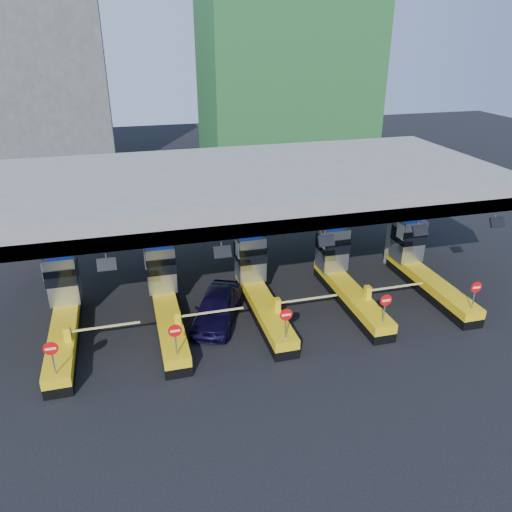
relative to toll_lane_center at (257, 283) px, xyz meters
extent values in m
plane|color=black|center=(0.00, -0.28, -1.40)|extent=(120.00, 120.00, 0.00)
cube|color=slate|center=(0.00, 2.72, 4.85)|extent=(28.00, 12.00, 1.50)
cube|color=#4C4C49|center=(0.00, -2.98, 4.45)|extent=(28.00, 0.60, 0.70)
cube|color=slate|center=(-10.00, 2.72, 1.35)|extent=(1.00, 1.00, 5.50)
cube|color=slate|center=(0.00, 2.72, 1.35)|extent=(1.00, 1.00, 5.50)
cube|color=slate|center=(10.00, 2.72, 1.35)|extent=(1.00, 1.00, 5.50)
cylinder|color=slate|center=(-7.50, -2.98, 3.85)|extent=(0.06, 0.06, 0.50)
cube|color=black|center=(-7.50, -3.18, 3.50)|extent=(0.80, 0.38, 0.54)
cylinder|color=slate|center=(-2.50, -2.98, 3.85)|extent=(0.06, 0.06, 0.50)
cube|color=black|center=(-2.50, -3.18, 3.50)|extent=(0.80, 0.38, 0.54)
cylinder|color=slate|center=(2.50, -2.98, 3.85)|extent=(0.06, 0.06, 0.50)
cube|color=black|center=(2.50, -3.18, 3.50)|extent=(0.80, 0.38, 0.54)
cylinder|color=slate|center=(7.50, -2.98, 3.85)|extent=(0.06, 0.06, 0.50)
cube|color=black|center=(7.50, -3.18, 3.50)|extent=(0.80, 0.38, 0.54)
cylinder|color=slate|center=(12.00, -2.98, 3.85)|extent=(0.06, 0.06, 0.50)
cube|color=black|center=(12.00, -3.18, 3.50)|extent=(0.80, 0.38, 0.54)
cube|color=black|center=(-10.00, -1.28, -1.15)|extent=(1.20, 8.00, 0.50)
cube|color=#E5B70C|center=(-10.00, -1.28, -0.65)|extent=(1.20, 8.00, 0.50)
cube|color=#9EA3A8|center=(-10.00, 1.52, 0.90)|extent=(1.50, 1.50, 2.60)
cube|color=black|center=(-10.00, 1.50, 1.20)|extent=(1.56, 1.56, 0.90)
cube|color=#0C2DBF|center=(-10.00, 1.52, 2.48)|extent=(1.30, 0.35, 0.55)
cube|color=white|center=(-10.80, 1.22, 1.60)|extent=(0.06, 0.70, 0.90)
cylinder|color=slate|center=(-10.00, -4.88, 0.25)|extent=(0.07, 0.07, 1.30)
cylinder|color=red|center=(-10.00, -4.91, 0.85)|extent=(0.60, 0.04, 0.60)
cube|color=white|center=(-10.00, -4.93, 0.85)|extent=(0.42, 0.02, 0.10)
cube|color=#E5B70C|center=(-9.65, -2.48, -0.05)|extent=(0.30, 0.35, 0.70)
cube|color=white|center=(-8.00, -2.48, 0.05)|extent=(3.20, 0.08, 0.08)
cube|color=black|center=(-5.00, -1.28, -1.15)|extent=(1.20, 8.00, 0.50)
cube|color=#E5B70C|center=(-5.00, -1.28, -0.65)|extent=(1.20, 8.00, 0.50)
cube|color=#9EA3A8|center=(-5.00, 1.52, 0.90)|extent=(1.50, 1.50, 2.60)
cube|color=black|center=(-5.00, 1.50, 1.20)|extent=(1.56, 1.56, 0.90)
cube|color=#0C2DBF|center=(-5.00, 1.52, 2.48)|extent=(1.30, 0.35, 0.55)
cube|color=white|center=(-5.80, 1.22, 1.60)|extent=(0.06, 0.70, 0.90)
cylinder|color=slate|center=(-5.00, -4.88, 0.25)|extent=(0.07, 0.07, 1.30)
cylinder|color=red|center=(-5.00, -4.91, 0.85)|extent=(0.60, 0.04, 0.60)
cube|color=white|center=(-5.00, -4.93, 0.85)|extent=(0.42, 0.02, 0.10)
cube|color=#E5B70C|center=(-4.65, -2.48, -0.05)|extent=(0.30, 0.35, 0.70)
cube|color=white|center=(-3.00, -2.48, 0.05)|extent=(3.20, 0.08, 0.08)
cube|color=black|center=(0.00, -1.28, -1.15)|extent=(1.20, 8.00, 0.50)
cube|color=#E5B70C|center=(0.00, -1.28, -0.65)|extent=(1.20, 8.00, 0.50)
cube|color=#9EA3A8|center=(0.00, 1.52, 0.90)|extent=(1.50, 1.50, 2.60)
cube|color=black|center=(0.00, 1.50, 1.20)|extent=(1.56, 1.56, 0.90)
cube|color=#0C2DBF|center=(0.00, 1.52, 2.48)|extent=(1.30, 0.35, 0.55)
cube|color=white|center=(-0.80, 1.22, 1.60)|extent=(0.06, 0.70, 0.90)
cylinder|color=slate|center=(0.00, -4.88, 0.25)|extent=(0.07, 0.07, 1.30)
cylinder|color=red|center=(0.00, -4.91, 0.85)|extent=(0.60, 0.04, 0.60)
cube|color=white|center=(0.00, -4.93, 0.85)|extent=(0.42, 0.02, 0.10)
cube|color=#E5B70C|center=(0.35, -2.48, -0.05)|extent=(0.30, 0.35, 0.70)
cube|color=white|center=(2.00, -2.48, 0.05)|extent=(3.20, 0.08, 0.08)
cube|color=black|center=(5.00, -1.28, -1.15)|extent=(1.20, 8.00, 0.50)
cube|color=#E5B70C|center=(5.00, -1.28, -0.65)|extent=(1.20, 8.00, 0.50)
cube|color=#9EA3A8|center=(5.00, 1.52, 0.90)|extent=(1.50, 1.50, 2.60)
cube|color=black|center=(5.00, 1.50, 1.20)|extent=(1.56, 1.56, 0.90)
cube|color=#0C2DBF|center=(5.00, 1.52, 2.48)|extent=(1.30, 0.35, 0.55)
cube|color=white|center=(4.20, 1.22, 1.60)|extent=(0.06, 0.70, 0.90)
cylinder|color=slate|center=(5.00, -4.88, 0.25)|extent=(0.07, 0.07, 1.30)
cylinder|color=red|center=(5.00, -4.91, 0.85)|extent=(0.60, 0.04, 0.60)
cube|color=white|center=(5.00, -4.93, 0.85)|extent=(0.42, 0.02, 0.10)
cube|color=#E5B70C|center=(5.35, -2.48, -0.05)|extent=(0.30, 0.35, 0.70)
cube|color=white|center=(7.00, -2.48, 0.05)|extent=(3.20, 0.08, 0.08)
cube|color=black|center=(10.00, -1.28, -1.15)|extent=(1.20, 8.00, 0.50)
cube|color=#E5B70C|center=(10.00, -1.28, -0.65)|extent=(1.20, 8.00, 0.50)
cube|color=#9EA3A8|center=(10.00, 1.52, 0.90)|extent=(1.50, 1.50, 2.60)
cube|color=black|center=(10.00, 1.50, 1.20)|extent=(1.56, 1.56, 0.90)
cube|color=#0C2DBF|center=(10.00, 1.52, 2.48)|extent=(1.30, 0.35, 0.55)
cube|color=white|center=(9.20, 1.22, 1.60)|extent=(0.06, 0.70, 0.90)
cylinder|color=slate|center=(10.00, -4.88, 0.25)|extent=(0.07, 0.07, 1.30)
cylinder|color=red|center=(10.00, -4.91, 0.85)|extent=(0.60, 0.04, 0.60)
cube|color=white|center=(10.00, -4.93, 0.85)|extent=(0.42, 0.02, 0.10)
cube|color=#E5B70C|center=(10.35, -2.48, -0.05)|extent=(0.30, 0.35, 0.70)
cube|color=white|center=(12.00, -2.48, 0.05)|extent=(3.20, 0.08, 0.08)
cube|color=#1E5926|center=(12.00, 31.72, 12.60)|extent=(18.00, 12.00, 28.00)
cube|color=#4C4C49|center=(-14.00, 35.72, 7.60)|extent=(14.00, 10.00, 18.00)
imported|color=black|center=(-2.46, -1.07, -0.55)|extent=(3.82, 5.37, 1.70)
camera|label=1|loc=(-6.40, -23.24, 12.57)|focal=35.00mm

